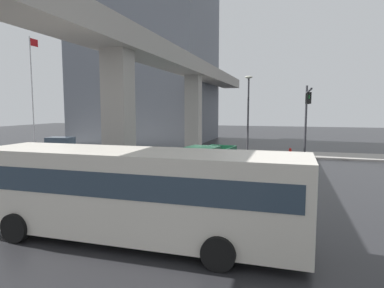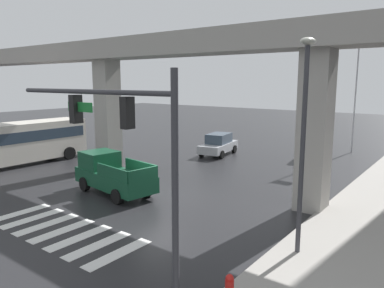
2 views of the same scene
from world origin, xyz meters
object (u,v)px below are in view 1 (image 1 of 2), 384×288
Objects in this scene: pickup_truck at (210,162)px; street_lamp_near_corner at (248,106)px; fire_hydrant at (290,153)px; flagpole at (33,87)px; sedan_white at (61,147)px; traffic_signal_mast at (307,108)px; city_bus at (137,189)px; sedan_silver at (36,159)px.

street_lamp_near_corner is at bearing -5.76° from pickup_truck.
flagpole reaches higher than fire_hydrant.
street_lamp_near_corner is 8.52× the size of fire_hydrant.
sedan_white is 17.44m from street_lamp_near_corner.
fire_hydrant is (2.60, 1.17, -3.95)m from traffic_signal_mast.
pickup_truck is 0.49× the size of city_bus.
city_bus reaches higher than fire_hydrant.
fire_hydrant is at bearing -96.03° from street_lamp_near_corner.
sedan_silver is 0.70× the size of traffic_signal_mast.
pickup_truck is at bearing -110.25° from sedan_white.
street_lamp_near_corner reaches higher than fire_hydrant.
fire_hydrant is at bearing -83.21° from flagpole.
sedan_silver is (-1.08, 12.14, -0.14)m from pickup_truck.
fire_hydrant is (-0.40, -3.79, -4.13)m from street_lamp_near_corner.
street_lamp_near_corner is at bearing 83.97° from fire_hydrant.
traffic_signal_mast reaches higher than city_bus.
street_lamp_near_corner reaches higher than traffic_signal_mast.
flagpole is at bearing 96.79° from fire_hydrant.
street_lamp_near_corner is (10.73, -1.08, 3.57)m from pickup_truck.
fire_hydrant is at bearing 24.16° from traffic_signal_mast.
traffic_signal_mast is (8.82, -18.17, 3.53)m from sedan_silver.
sedan_silver is 20.49m from fire_hydrant.
pickup_truck reaches higher than sedan_silver.
city_bus is (-10.48, -0.03, 0.73)m from pickup_truck.
fire_hydrant is 25.35m from flagpole.
sedan_silver is 0.63× the size of street_lamp_near_corner.
city_bus is 0.96× the size of flagpole.
sedan_white is at bearing 43.40° from city_bus.
flagpole is (1.83, 4.42, 5.58)m from sedan_white.
sedan_white is at bearing 69.75° from pickup_truck.
pickup_truck is at bearing 174.24° from street_lamp_near_corner.
street_lamp_near_corner is (5.14, -16.25, 3.70)m from sedan_white.
sedan_white is at bearing -112.46° from flagpole.
street_lamp_near_corner is at bearing -48.20° from sedan_silver.
pickup_truck reaches higher than sedan_white.
sedan_silver is 0.40× the size of flagpole.
sedan_silver is at bearing 115.88° from traffic_signal_mast.
street_lamp_near_corner reaches higher than sedan_white.
sedan_silver is 18.11m from street_lamp_near_corner.
city_bus is 2.39× the size of sedan_silver.
sedan_silver is at bearing 123.87° from fire_hydrant.
sedan_white reaches higher than fire_hydrant.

